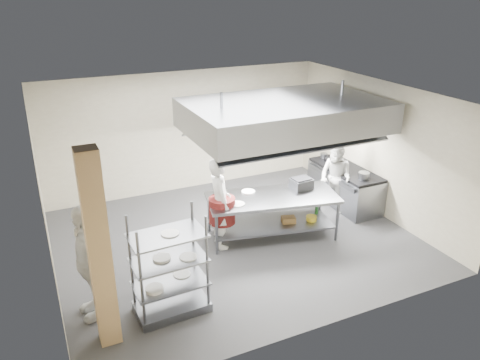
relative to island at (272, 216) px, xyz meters
name	(u,v)px	position (x,y,z in m)	size (l,w,h in m)	color
floor	(235,239)	(-0.76, 0.17, -0.46)	(7.00, 7.00, 0.00)	#38383A
ceiling	(235,96)	(-0.76, 0.17, 2.54)	(7.00, 7.00, 0.00)	silver
wall_back	(186,132)	(-0.76, 3.17, 1.04)	(7.00, 7.00, 0.00)	#B2A88D
wall_left	(43,205)	(-4.26, 0.17, 1.04)	(6.00, 6.00, 0.00)	#B2A88D
wall_right	(377,148)	(2.74, 0.17, 1.04)	(6.00, 6.00, 0.00)	#B2A88D
column	(99,252)	(-3.66, -1.73, 1.04)	(0.30, 0.30, 3.00)	tan
exhaust_hood	(285,115)	(0.54, 0.57, 1.94)	(4.00, 2.50, 0.60)	gray
hood_strip_a	(245,136)	(-0.36, 0.57, 1.62)	(1.60, 0.12, 0.04)	white
hood_strip_b	(320,125)	(1.44, 0.57, 1.62)	(1.60, 0.12, 0.04)	white
wall_shelf	(253,125)	(1.04, 3.01, 1.04)	(1.50, 0.28, 0.04)	gray
island	(272,216)	(0.00, 0.00, 0.00)	(2.64, 1.10, 0.91)	gray
island_worktop	(273,198)	(0.00, 0.00, 0.42)	(2.64, 1.10, 0.06)	gray
island_undershelf	(272,223)	(0.00, 0.00, -0.16)	(2.43, 0.99, 0.04)	slate
pass_rack	(169,265)	(-2.63, -1.48, 0.40)	(1.15, 0.67, 1.72)	slate
cooking_range	(344,187)	(2.32, 0.67, -0.04)	(0.80, 2.00, 0.84)	slate
range_top	(346,170)	(2.32, 0.67, 0.41)	(0.78, 1.96, 0.06)	black
chef_head	(220,203)	(-1.12, 0.11, 0.48)	(0.68, 0.45, 1.87)	silver
chef_line	(335,178)	(1.84, 0.42, 0.37)	(0.81, 0.63, 1.66)	white
chef_plating	(89,262)	(-3.76, -1.02, 0.51)	(1.13, 0.47, 1.92)	white
griddle	(301,184)	(0.74, 0.10, 0.56)	(0.42, 0.33, 0.21)	slate
wicker_basket	(288,220)	(0.31, -0.16, -0.07)	(0.28, 0.19, 0.12)	olive
stockpot	(339,164)	(2.19, 0.76, 0.55)	(0.30, 0.30, 0.21)	gray
plate_stack	(170,282)	(-2.63, -1.48, 0.10)	(0.28, 0.28, 0.05)	white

